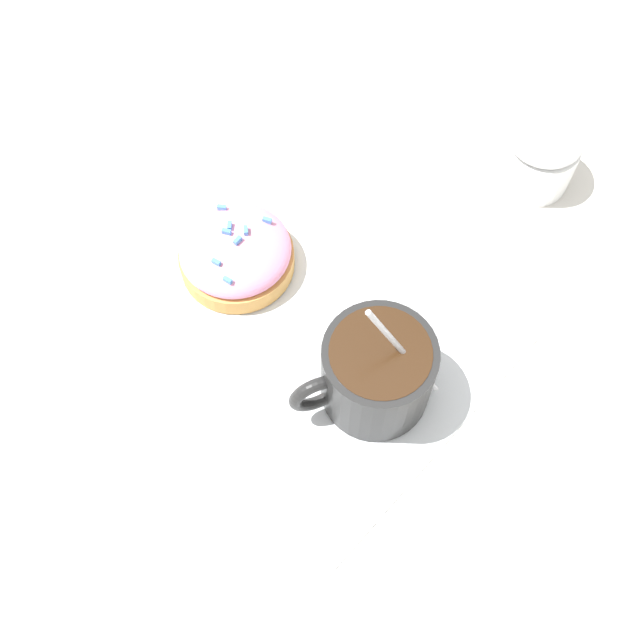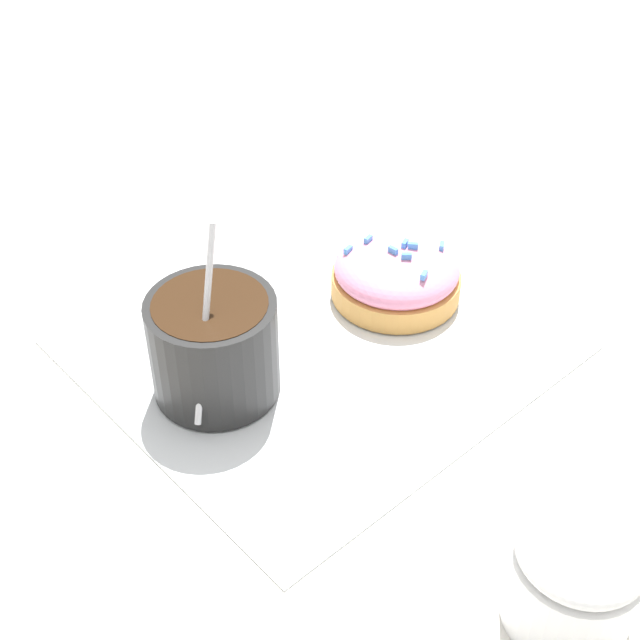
% 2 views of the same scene
% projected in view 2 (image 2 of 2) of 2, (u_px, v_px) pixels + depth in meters
% --- Properties ---
extents(ground_plane, '(3.00, 3.00, 0.00)m').
position_uv_depth(ground_plane, '(317.00, 345.00, 0.60)').
color(ground_plane, silver).
extents(paper_napkin, '(0.28, 0.27, 0.00)m').
position_uv_depth(paper_napkin, '(317.00, 343.00, 0.60)').
color(paper_napkin, white).
rests_on(paper_napkin, ground_plane).
extents(coffee_cup, '(0.08, 0.10, 0.12)m').
position_uv_depth(coffee_cup, '(213.00, 341.00, 0.54)').
color(coffee_cup, black).
rests_on(coffee_cup, paper_napkin).
extents(frosted_pastry, '(0.09, 0.09, 0.04)m').
position_uv_depth(frosted_pastry, '(398.00, 275.00, 0.63)').
color(frosted_pastry, '#D19347').
rests_on(frosted_pastry, paper_napkin).
extents(sugar_bowl, '(0.06, 0.06, 0.06)m').
position_uv_depth(sugar_bowl, '(574.00, 576.00, 0.42)').
color(sugar_bowl, white).
rests_on(sugar_bowl, ground_plane).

